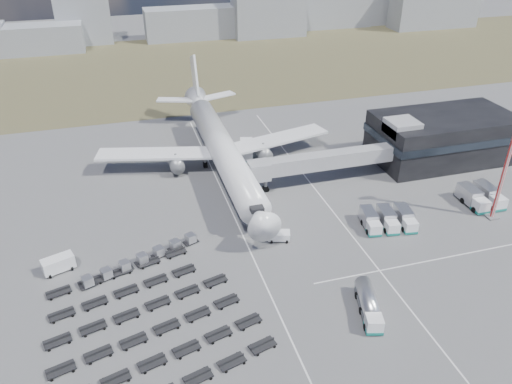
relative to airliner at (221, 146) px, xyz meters
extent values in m
plane|color=#565659|center=(0.00, -32.38, -5.29)|extent=(420.00, 420.00, 0.00)
cube|color=#4A472C|center=(0.00, 77.62, -5.29)|extent=(420.00, 90.00, 0.01)
cube|color=silver|center=(-2.00, -27.38, -5.29)|extent=(0.25, 110.00, 0.01)
cube|color=silver|center=(16.00, -27.38, -5.29)|extent=(0.25, 110.00, 0.01)
cube|color=silver|center=(25.00, -40.38, -5.29)|extent=(40.00, 0.25, 0.01)
cube|color=black|center=(48.00, -8.38, -0.29)|extent=(30.00, 16.00, 10.00)
cube|color=#262D38|center=(48.00, -8.38, 0.91)|extent=(30.40, 16.40, 1.60)
cube|color=#939399|center=(36.00, -10.38, 4.21)|extent=(6.00, 6.00, 3.00)
cube|color=#939399|center=(18.10, -11.88, -0.19)|extent=(29.80, 3.00, 3.00)
cube|color=#939399|center=(4.70, -12.38, -0.19)|extent=(4.00, 3.60, 3.40)
cylinder|color=slate|center=(6.20, -11.88, -2.74)|extent=(0.70, 0.70, 5.10)
cylinder|color=black|center=(6.20, -11.88, -4.84)|extent=(1.40, 0.90, 1.40)
cylinder|color=white|center=(0.00, -2.38, 0.01)|extent=(5.60, 48.00, 5.60)
cone|color=white|center=(0.00, -28.88, 0.01)|extent=(5.60, 5.00, 5.60)
cone|color=white|center=(0.00, 25.62, 0.81)|extent=(5.60, 8.00, 5.60)
cube|color=black|center=(0.00, -26.88, 0.81)|extent=(2.20, 2.00, 0.80)
cube|color=white|center=(-13.00, 2.62, -1.19)|extent=(25.59, 11.38, 0.50)
cube|color=white|center=(13.00, 2.62, -1.19)|extent=(25.59, 11.38, 0.50)
cylinder|color=slate|center=(-9.50, 0.62, -2.89)|extent=(3.00, 5.00, 3.00)
cylinder|color=slate|center=(9.50, 0.62, -2.89)|extent=(3.00, 5.00, 3.00)
cube|color=white|center=(-5.50, 27.62, 1.21)|extent=(9.49, 5.63, 0.35)
cube|color=white|center=(5.50, 27.62, 1.21)|extent=(9.49, 5.63, 0.35)
cube|color=white|center=(0.00, 28.62, 6.51)|extent=(0.50, 9.06, 11.45)
cylinder|color=slate|center=(0.00, -23.38, -4.04)|extent=(0.50, 0.50, 2.50)
cylinder|color=slate|center=(-3.20, 1.62, -4.04)|extent=(0.60, 0.60, 2.50)
cylinder|color=slate|center=(3.20, 1.62, -4.04)|extent=(0.60, 0.60, 2.50)
cylinder|color=black|center=(0.00, -23.38, -4.79)|extent=(0.50, 1.20, 1.20)
cube|color=gray|center=(-53.75, 112.63, -0.20)|extent=(50.50, 12.00, 10.19)
cube|color=gray|center=(-27.82, 123.52, 5.77)|extent=(20.62, 12.00, 22.11)
cube|color=gray|center=(16.46, 119.23, 0.93)|extent=(41.96, 12.00, 12.45)
cube|color=gray|center=(46.54, 114.54, 5.60)|extent=(30.15, 12.00, 21.77)
cube|color=gray|center=(70.13, 124.28, 6.51)|extent=(53.71, 12.00, 23.61)
cube|color=gray|center=(123.16, 110.27, 4.65)|extent=(39.54, 12.00, 19.89)
cube|color=white|center=(9.03, -51.44, -3.96)|extent=(2.70, 2.70, 2.10)
cube|color=#15776C|center=(9.03, -51.44, -4.79)|extent=(2.81, 2.81, 0.46)
cylinder|color=silver|center=(10.22, -47.11, -3.55)|extent=(4.03, 7.22, 2.29)
cube|color=slate|center=(10.22, -47.11, -4.61)|extent=(3.94, 7.20, 0.32)
cylinder|color=black|center=(9.86, -48.44, -4.83)|extent=(2.56, 1.60, 1.01)
cube|color=white|center=(3.53, -28.27, -4.49)|extent=(4.10, 3.05, 1.61)
cube|color=white|center=(-31.73, -26.53, -4.04)|extent=(5.20, 3.58, 2.50)
cube|color=white|center=(6.59, 3.83, -3.46)|extent=(4.40, 7.33, 3.20)
cube|color=#15776C|center=(6.59, 3.83, -4.78)|extent=(4.54, 7.47, 0.51)
cube|color=white|center=(19.69, -31.32, -4.07)|extent=(2.47, 2.39, 2.07)
cube|color=#15776C|center=(19.69, -31.32, -4.87)|extent=(2.57, 2.50, 0.42)
cube|color=silver|center=(20.21, -28.06, -3.69)|extent=(2.92, 4.63, 2.45)
cube|color=white|center=(22.85, -31.82, -4.07)|extent=(2.47, 2.39, 2.07)
cube|color=#15776C|center=(22.85, -31.82, -4.87)|extent=(2.57, 2.50, 0.42)
cube|color=silver|center=(23.37, -28.57, -3.69)|extent=(2.92, 4.63, 2.45)
cube|color=white|center=(26.01, -32.33, -4.07)|extent=(2.47, 2.39, 2.07)
cube|color=#15776C|center=(26.01, -32.33, -4.87)|extent=(2.57, 2.50, 0.42)
cube|color=silver|center=(26.53, -29.08, -3.69)|extent=(2.92, 4.63, 2.45)
cube|color=white|center=(41.94, -30.27, -3.91)|extent=(2.47, 2.37, 2.34)
cube|color=#15776C|center=(41.94, -30.27, -4.81)|extent=(2.58, 2.47, 0.48)
cube|color=silver|center=(41.99, -26.56, -3.49)|extent=(2.61, 4.91, 2.76)
cube|color=white|center=(45.55, -30.32, -3.91)|extent=(2.47, 2.37, 2.34)
cube|color=#15776C|center=(45.55, -30.32, -4.81)|extent=(2.58, 2.47, 0.48)
cube|color=silver|center=(45.59, -26.60, -3.49)|extent=(2.61, 4.91, 2.76)
cube|color=black|center=(-27.46, -31.58, -5.01)|extent=(2.78, 2.27, 0.17)
cube|color=silver|center=(-27.46, -31.58, -4.23)|extent=(1.92, 1.92, 1.39)
cube|color=black|center=(-24.70, -30.49, -5.01)|extent=(2.78, 2.27, 0.17)
cube|color=silver|center=(-24.70, -30.49, -4.23)|extent=(1.92, 1.92, 1.39)
cube|color=black|center=(-21.95, -29.39, -5.01)|extent=(2.78, 2.27, 0.17)
cube|color=silver|center=(-21.95, -29.39, -4.23)|extent=(1.92, 1.92, 1.39)
cube|color=black|center=(-19.20, -28.30, -5.01)|extent=(2.78, 2.27, 0.17)
cube|color=silver|center=(-19.20, -28.30, -4.23)|extent=(1.92, 1.92, 1.39)
cube|color=black|center=(-16.44, -27.20, -5.01)|extent=(2.78, 2.27, 0.17)
cube|color=silver|center=(-16.44, -27.20, -4.23)|extent=(1.92, 1.92, 1.39)
cube|color=black|center=(-13.69, -26.11, -5.01)|extent=(2.78, 2.27, 0.17)
cube|color=silver|center=(-13.69, -26.11, -4.23)|extent=(1.92, 1.92, 1.39)
cube|color=black|center=(-10.94, -25.01, -5.01)|extent=(2.78, 2.27, 0.17)
cube|color=silver|center=(-10.94, -25.01, -4.23)|extent=(1.92, 1.92, 1.39)
cube|color=black|center=(-18.30, -48.51, -4.88)|extent=(27.06, 8.95, 0.83)
cube|color=black|center=(-19.58, -43.85, -4.88)|extent=(27.06, 8.95, 0.83)
cube|color=black|center=(-20.86, -39.19, -4.88)|extent=(27.06, 8.95, 0.83)
cube|color=black|center=(-22.13, -34.54, -4.88)|extent=(22.62, 7.74, 0.83)
cube|color=black|center=(-23.41, -29.88, -4.88)|extent=(22.62, 7.74, 0.83)
cylinder|color=#B41F1C|center=(42.86, -32.42, 6.99)|extent=(0.69, 0.69, 24.57)
cube|color=#565659|center=(42.86, -32.42, -5.14)|extent=(1.97, 1.97, 0.29)
camera|label=1|loc=(-19.40, -93.36, 44.24)|focal=35.00mm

